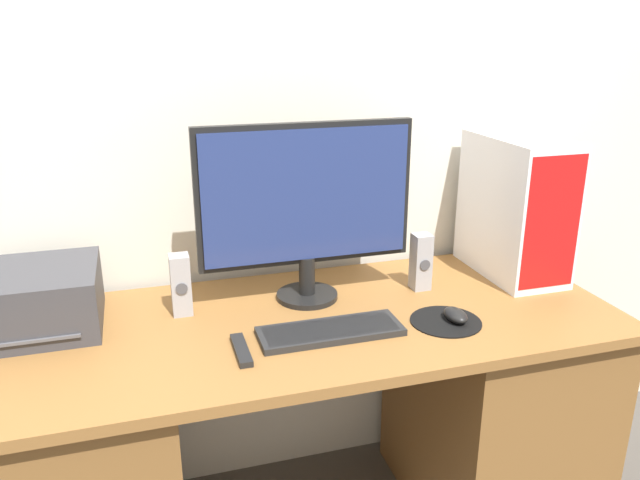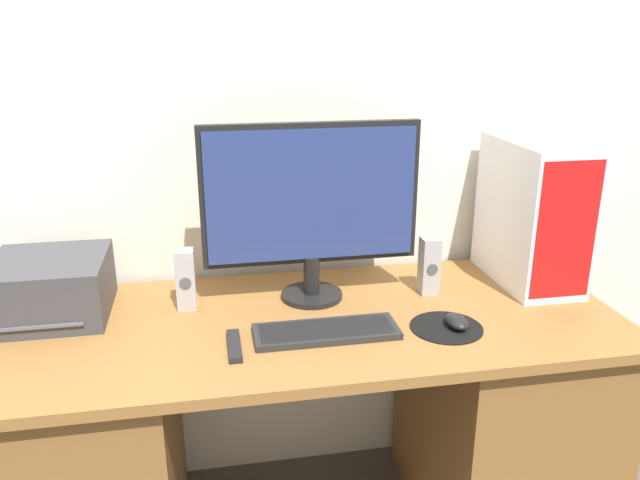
% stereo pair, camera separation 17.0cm
% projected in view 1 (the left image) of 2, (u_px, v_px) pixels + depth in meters
% --- Properties ---
extents(wall_back, '(6.40, 0.05, 2.70)m').
position_uv_depth(wall_back, '(269.00, 99.00, 1.95)').
color(wall_back, silver).
rests_on(wall_back, ground_plane).
extents(desk, '(1.79, 0.72, 0.78)m').
position_uv_depth(desk, '(307.00, 432.00, 1.88)').
color(desk, brown).
rests_on(desk, ground_plane).
extents(monitor, '(0.64, 0.19, 0.53)m').
position_uv_depth(monitor, '(306.00, 202.00, 1.80)').
color(monitor, black).
rests_on(monitor, desk).
extents(keyboard, '(0.39, 0.14, 0.02)m').
position_uv_depth(keyboard, '(330.00, 331.00, 1.67)').
color(keyboard, black).
rests_on(keyboard, desk).
extents(mousepad, '(0.20, 0.20, 0.00)m').
position_uv_depth(mousepad, '(446.00, 321.00, 1.74)').
color(mousepad, black).
rests_on(mousepad, desk).
extents(mouse, '(0.06, 0.09, 0.03)m').
position_uv_depth(mouse, '(456.00, 315.00, 1.74)').
color(mouse, black).
rests_on(mouse, mousepad).
extents(computer_tower, '(0.21, 0.39, 0.46)m').
position_uv_depth(computer_tower, '(516.00, 207.00, 2.02)').
color(computer_tower, white).
rests_on(computer_tower, desk).
extents(printer, '(0.31, 0.32, 0.17)m').
position_uv_depth(printer, '(39.00, 299.00, 1.68)').
color(printer, '#38383D').
rests_on(printer, desk).
extents(speaker_left, '(0.06, 0.06, 0.18)m').
position_uv_depth(speaker_left, '(181.00, 285.00, 1.77)').
color(speaker_left, '#99999E').
rests_on(speaker_left, desk).
extents(speaker_right, '(0.06, 0.06, 0.18)m').
position_uv_depth(speaker_right, '(421.00, 262.00, 1.94)').
color(speaker_right, '#99999E').
rests_on(speaker_right, desk).
extents(remote_control, '(0.03, 0.16, 0.02)m').
position_uv_depth(remote_control, '(241.00, 350.00, 1.58)').
color(remote_control, black).
rests_on(remote_control, desk).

